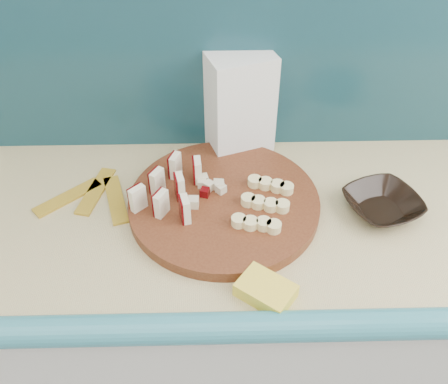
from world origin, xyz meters
TOP-DOWN VIEW (x-y plane):
  - kitchen_counter at (0.10, 1.50)m, footprint 2.20×0.63m
  - backsplash at (0.10, 1.79)m, footprint 2.20×0.02m
  - cutting_board at (0.33, 1.52)m, footprint 0.56×0.56m
  - apple_wedges at (0.21, 1.53)m, footprint 0.16×0.19m
  - apple_chunks at (0.31, 1.53)m, footprint 0.06×0.07m
  - banana_slices at (0.42, 1.49)m, footprint 0.15×0.18m
  - brown_bowl at (0.70, 1.50)m, footprint 0.22×0.22m
  - flour_bag at (0.38, 1.76)m, footprint 0.19×0.16m
  - sponge at (0.41, 1.27)m, footprint 0.13×0.12m
  - banana_peel at (0.02, 1.57)m, footprint 0.23×0.20m

SIDE VIEW (x-z plane):
  - kitchen_counter at x=0.10m, z-range 0.00..0.91m
  - banana_peel at x=0.02m, z-range 0.91..0.92m
  - cutting_board at x=0.33m, z-range 0.91..0.94m
  - sponge at x=0.41m, z-range 0.91..0.94m
  - brown_bowl at x=0.70m, z-range 0.91..0.95m
  - banana_slices at x=0.42m, z-range 0.94..0.96m
  - apple_chunks at x=0.31m, z-range 0.94..0.96m
  - apple_wedges at x=0.21m, z-range 0.94..1.00m
  - flour_bag at x=0.38m, z-range 0.91..1.18m
  - backsplash at x=0.10m, z-range 0.91..1.41m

